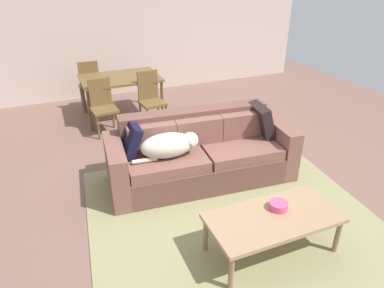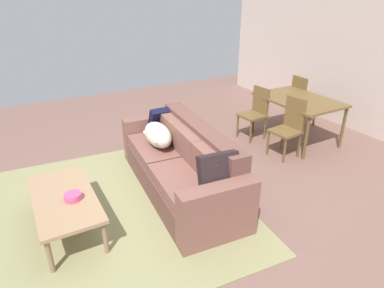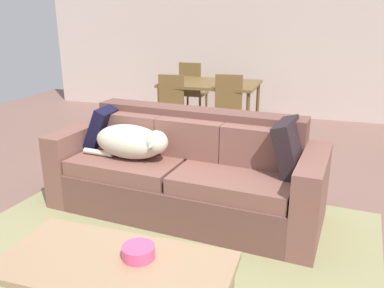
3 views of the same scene
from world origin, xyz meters
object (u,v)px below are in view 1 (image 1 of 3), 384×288
Objects in this scene: throw_pillow_by_left_arm at (130,140)px; dining_chair_far_left at (90,83)px; throw_pillow_by_right_arm at (262,121)px; bowl_on_coffee_table at (279,206)px; dining_table at (120,81)px; couch at (200,155)px; coffee_table at (273,220)px; dog_on_left_cushion at (170,145)px; dining_chair_near_left at (103,104)px; dining_chair_near_right at (151,97)px.

throw_pillow_by_left_arm is 2.96m from dining_chair_far_left.
throw_pillow_by_right_arm is at bearing 122.20° from dining_chair_far_left.
dining_table reaches higher than bowl_on_coffee_table.
dining_table is (0.40, 2.36, 0.01)m from throw_pillow_by_left_arm.
throw_pillow_by_right_arm is (1.75, -0.15, 0.02)m from throw_pillow_by_left_arm.
bowl_on_coffee_table is at bearing -76.82° from couch.
coffee_table is 0.92× the size of dining_table.
couch is 0.94m from throw_pillow_by_left_arm.
couch is 2.53× the size of dining_chair_far_left.
dog_on_left_cushion is 0.90× the size of dining_chair_near_left.
couch is 2.97× the size of dog_on_left_cushion.
dining_chair_far_left is (-1.15, 4.49, 0.06)m from bowl_on_coffee_table.
bowl_on_coffee_table is 3.35m from dining_chair_near_right.
dining_chair_far_left reaches higher than couch.
throw_pillow_by_left_arm is (-0.87, 0.13, 0.32)m from couch.
couch is 2.56m from dining_table.
throw_pillow_by_left_arm reaches higher than dining_table.
dining_chair_near_right is at bearing 66.36° from throw_pillow_by_left_arm.
dog_on_left_cushion is 1.85× the size of throw_pillow_by_right_arm.
dining_table is (-0.47, 2.49, 0.34)m from couch.
dining_chair_far_left is (-0.94, 3.08, 0.17)m from couch.
couch reaches higher than coffee_table.
couch is 1.94m from dining_chair_near_right.
dining_chair_near_left is at bearing 90.89° from throw_pillow_by_left_arm.
throw_pillow_by_right_arm is (0.88, -0.02, 0.34)m from couch.
couch is 1.49m from coffee_table.
couch is at bearing -79.35° from dining_table.
dining_chair_near_left reaches higher than dog_on_left_cushion.
dining_chair_near_right is (-0.08, 1.93, 0.16)m from couch.
dining_chair_near_left is at bearing 132.36° from throw_pillow_by_right_arm.
dog_on_left_cushion is 1.34m from throw_pillow_by_right_arm.
dog_on_left_cushion reaches higher than coffee_table.
dining_chair_near_left is at bearing 174.18° from dining_chair_near_right.
coffee_table is at bearing -81.91° from dining_table.
dining_chair_near_left is (-0.45, 2.06, -0.15)m from dog_on_left_cushion.
dog_on_left_cushion is 2.09m from dining_chair_near_right.
throw_pillow_by_left_arm is at bearing -93.83° from dining_chair_near_left.
dog_on_left_cushion is (-0.45, -0.12, 0.29)m from couch.
dining_chair_near_left is (-0.90, 1.93, 0.14)m from couch.
dog_on_left_cushion is at bearing -175.56° from throw_pillow_by_right_arm.
bowl_on_coffee_table is (0.65, -1.28, -0.18)m from dog_on_left_cushion.
dining_chair_far_left reaches higher than bowl_on_coffee_table.
throw_pillow_by_right_arm is at bearing -4.94° from throw_pillow_by_left_arm.
throw_pillow_by_right_arm reaches higher than throw_pillow_by_left_arm.
dining_chair_near_left is 1.15m from dining_chair_far_left.
dog_on_left_cushion is 2.01× the size of throw_pillow_by_left_arm.
dining_chair_near_left reaches higher than throw_pillow_by_left_arm.
throw_pillow_by_right_arm is 0.35× the size of coffee_table.
throw_pillow_by_left_arm is 1.81m from dining_chair_near_left.
dining_chair_far_left is (-1.82, 3.10, -0.16)m from throw_pillow_by_right_arm.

